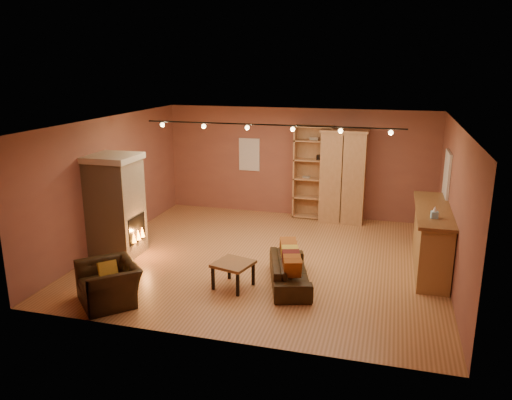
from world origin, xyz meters
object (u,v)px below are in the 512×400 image
(armoire, at_px, (343,176))
(bookcase, at_px, (313,171))
(armchair, at_px, (108,277))
(loveseat, at_px, (290,266))
(bar_counter, at_px, (432,238))
(coffee_table, at_px, (233,266))
(fireplace, at_px, (116,206))

(armoire, bearing_deg, bookcase, 167.49)
(armoire, relative_size, armchair, 1.94)
(loveseat, bearing_deg, bar_counter, -76.60)
(armoire, distance_m, bar_counter, 3.34)
(bookcase, distance_m, bar_counter, 3.98)
(armoire, bearing_deg, loveseat, -96.96)
(bookcase, height_order, coffee_table, bookcase)
(fireplace, relative_size, bar_counter, 0.82)
(fireplace, height_order, armoire, armoire)
(armchair, bearing_deg, bookcase, 111.16)
(fireplace, height_order, coffee_table, fireplace)
(coffee_table, bearing_deg, armoire, 72.04)
(bookcase, bearing_deg, fireplace, -133.04)
(loveseat, distance_m, armchair, 3.15)
(fireplace, bearing_deg, armoire, 39.90)
(coffee_table, bearing_deg, armchair, -148.73)
(fireplace, relative_size, coffee_table, 2.77)
(bookcase, height_order, armoire, bookcase)
(loveseat, height_order, armchair, armchair)
(bar_counter, height_order, loveseat, bar_counter)
(bar_counter, bearing_deg, coffee_table, -152.13)
(bookcase, relative_size, bar_counter, 0.93)
(armoire, relative_size, bar_counter, 0.91)
(armoire, xyz_separation_m, bar_counter, (1.99, -2.63, -0.55))
(loveseat, bearing_deg, coffee_table, 96.03)
(bookcase, relative_size, coffee_table, 3.13)
(fireplace, relative_size, armchair, 1.76)
(fireplace, height_order, bar_counter, fireplace)
(bookcase, relative_size, armchair, 1.99)
(fireplace, distance_m, bar_counter, 6.32)
(loveseat, bearing_deg, fireplace, 66.04)
(armchair, bearing_deg, bar_counter, 73.75)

